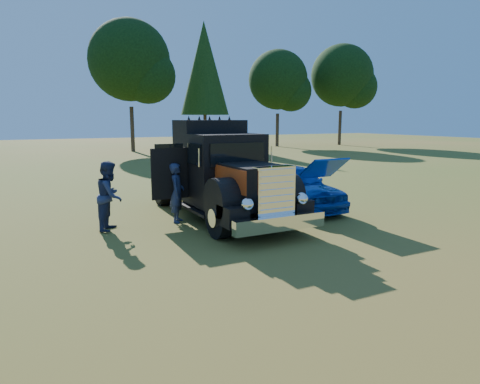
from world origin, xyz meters
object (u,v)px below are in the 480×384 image
spectator_near (177,193)px  spectator_far (110,196)px  diamond_t_truck (221,177)px  hotrod_coupe (291,186)px

spectator_near → spectator_far: (-1.93, -0.01, 0.07)m
diamond_t_truck → hotrod_coupe: size_ratio=1.56×
spectator_near → hotrod_coupe: bearing=-59.7°
hotrod_coupe → spectator_far: size_ratio=2.40×
diamond_t_truck → spectator_near: 1.45m
spectator_near → spectator_far: bearing=119.2°
diamond_t_truck → spectator_far: bearing=178.2°
diamond_t_truck → spectator_near: size_ratio=4.07×
hotrod_coupe → spectator_near: (-4.10, -0.09, 0.10)m
spectator_near → spectator_far: spectator_far is taller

